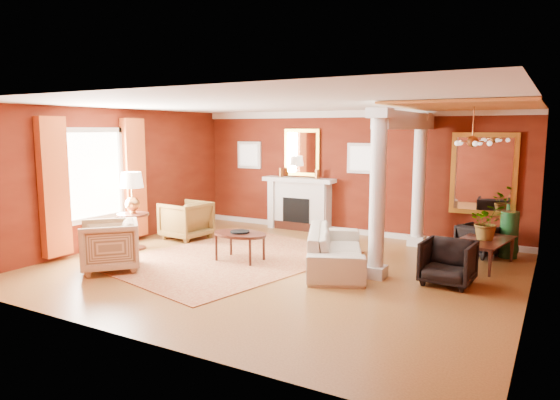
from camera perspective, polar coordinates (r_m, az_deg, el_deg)
The scene contains 27 objects.
ground at distance 9.00m, azimuth -0.20°, elevation -7.78°, with size 8.00×8.00×0.00m, color brown.
room_shell at distance 8.67m, azimuth -0.20°, elevation 5.15°, with size 8.04×7.04×2.92m.
fireplace at distance 12.33m, azimuth 2.19°, elevation -0.41°, with size 1.85×0.42×1.29m.
overmantel_mirror at distance 12.33m, azimuth 2.51°, elevation 5.44°, with size 0.95×0.07×1.15m.
flank_window_left at distance 13.12m, azimuth -3.53°, elevation 5.15°, with size 0.70×0.07×0.70m.
flank_window_right at distance 11.73m, azimuth 9.32°, elevation 4.73°, with size 0.70×0.07×0.70m.
left_window at distance 10.77m, azimuth -20.19°, elevation 2.05°, with size 0.21×2.55×2.60m.
column_front at distance 8.31m, azimuth 11.08°, elevation 0.78°, with size 0.36×0.36×2.80m.
column_back at distance 10.89m, azimuth 15.61°, elevation 2.32°, with size 0.36×0.36×2.80m.
header_beam at distance 9.78m, azimuth 14.29°, elevation 8.76°, with size 0.30×3.20×0.32m, color silver.
amber_ceiling at distance 9.39m, azimuth 20.98°, elevation 10.05°, with size 2.30×3.40×0.04m, color #D78C3F.
dining_mirror at distance 11.10m, azimuth 22.22°, elevation 2.76°, with size 1.30×0.07×1.70m.
chandelier at distance 9.43m, azimuth 21.13°, elevation 6.25°, with size 0.60×0.62×0.75m.
crown_trim at distance 11.80m, azimuth 8.27°, elevation 9.72°, with size 8.00×0.08×0.16m, color silver.
base_trim at distance 12.03m, azimuth 8.01°, elevation -3.53°, with size 8.00×0.08×0.12m, color silver.
rug at distance 9.67m, azimuth -5.63°, elevation -6.65°, with size 3.24×4.32×0.02m, color maroon.
sofa at distance 8.97m, azimuth 6.39°, elevation -4.79°, with size 2.41×0.70×0.94m, color beige.
armchair_leopard at distance 11.48m, azimuth -10.71°, elevation -2.06°, with size 0.92×0.86×0.94m, color black.
armchair_stripe at distance 9.25m, azimuth -18.93°, elevation -4.69°, with size 0.94×0.88×0.97m, color tan.
coffee_table at distance 9.39m, azimuth -4.60°, elevation -4.03°, with size 1.08×1.08×0.54m.
coffee_book at distance 9.40m, azimuth -4.99°, elevation -3.11°, with size 0.15×0.02×0.20m, color black.
side_table at distance 10.65m, azimuth -16.53°, elevation 0.35°, with size 0.64×0.64×1.60m.
dining_table at distance 9.76m, azimuth 22.38°, elevation -4.79°, with size 1.40×0.49×0.78m, color black.
dining_chair_near at distance 8.42m, azimuth 18.64°, elevation -6.55°, with size 0.77×0.72×0.79m, color black.
dining_chair_far at distance 10.54m, azimuth 21.70°, elevation -4.12°, with size 0.66×0.62×0.68m, color black.
green_urn at distance 10.62m, azimuth 24.68°, elevation -4.11°, with size 0.38×0.38×0.91m.
potted_plant at distance 9.63m, azimuth 22.67°, elevation -1.05°, with size 0.59×0.65×0.51m, color #26591E.
Camera 1 is at (4.29, -7.52, 2.45)m, focal length 32.00 mm.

